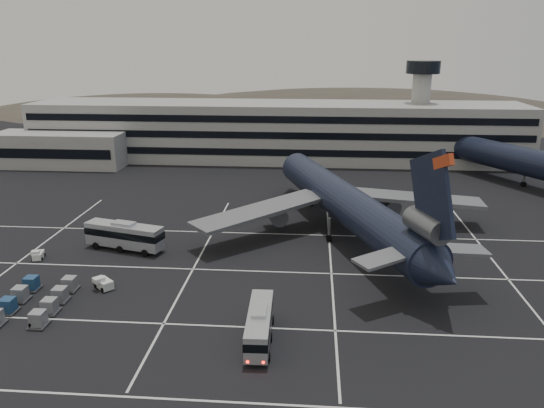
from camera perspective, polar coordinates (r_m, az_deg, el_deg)
The scene contains 11 objects.
ground at distance 65.79m, azimuth -4.11°, elevation -8.60°, with size 260.00×260.00×0.00m, color black.
lane_markings at distance 66.31m, azimuth -3.20°, elevation -8.36°, with size 90.00×55.62×0.01m.
terminal at distance 132.04m, azimuth -0.88°, elevation 7.75°, with size 125.00×26.00×24.00m.
hills at distance 232.28m, azimuth 6.64°, elevation 7.00°, with size 352.00×180.00×44.00m.
trijet_main at distance 80.05m, azimuth 8.00°, elevation 0.08°, with size 44.70×55.90×18.08m.
trijet_far at distance 117.95m, azimuth 26.08°, elevation 4.12°, with size 35.38×52.39×18.08m.
bus_near at distance 53.47m, azimuth -1.36°, elevation -12.73°, with size 2.71×9.93×3.48m.
bus_far at distance 78.01m, azimuth -15.59°, elevation -3.19°, with size 11.95×5.72×4.12m.
tug_a at distance 79.20m, azimuth -23.84°, elevation -5.04°, with size 1.73×2.34×1.36m.
tug_b at distance 67.31m, azimuth -17.60°, elevation -8.13°, with size 2.84×2.75×1.59m.
uld_cluster at distance 65.67m, azimuth -24.17°, elevation -9.42°, with size 6.86×10.63×1.71m.
Camera 1 is at (9.29, -58.53, 28.57)m, focal length 35.00 mm.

